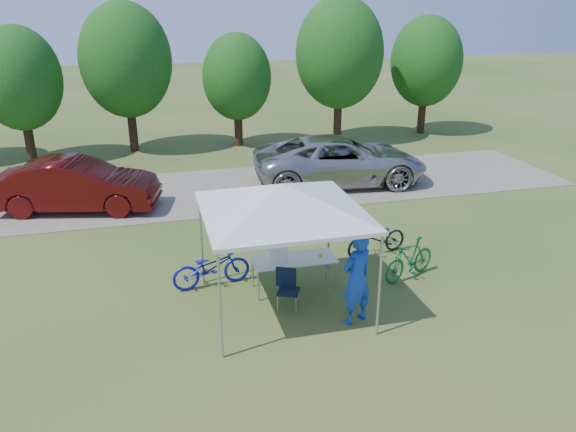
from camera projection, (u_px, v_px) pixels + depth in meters
name	position (u px, v px, depth m)	size (l,w,h in m)	color
ground	(283.00, 306.00, 11.91)	(100.00, 100.00, 0.00)	#2D5119
gravel_strip	(226.00, 190.00, 19.13)	(24.00, 5.00, 0.02)	gray
canopy	(282.00, 187.00, 10.95)	(4.53, 4.53, 3.00)	#A5A5AA
treeline	(194.00, 65.00, 23.25)	(24.89, 4.28, 6.30)	#382314
folding_table	(294.00, 260.00, 12.36)	(1.84, 0.77, 0.76)	white
folding_chair	(287.00, 285.00, 11.73)	(0.57, 0.61, 0.85)	black
cooler	(277.00, 254.00, 12.20)	(0.42, 0.29, 0.31)	white
ice_cream_cup	(320.00, 255.00, 12.42)	(0.09, 0.09, 0.07)	gold
cyclist	(357.00, 278.00, 11.01)	(0.71, 0.46, 1.94)	#1641B4
bike_blue	(211.00, 267.00, 12.59)	(0.62, 1.77, 0.93)	#12149E
bike_green	(409.00, 259.00, 12.97)	(0.45, 1.59, 0.96)	#17682E
bike_dark	(377.00, 239.00, 14.13)	(0.60, 1.72, 0.90)	black
minivan	(340.00, 160.00, 19.52)	(2.76, 5.98, 1.66)	#AAA9A6
sedan	(77.00, 185.00, 17.03)	(1.68, 4.82, 1.59)	#4C0D0C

